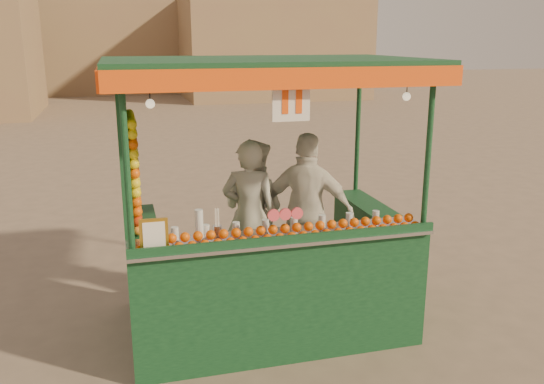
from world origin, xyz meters
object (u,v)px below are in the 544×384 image
object	(u,v)px
vendor_left	(250,215)
vendor_middle	(253,209)
vendor_right	(308,212)
juice_cart	(261,249)

from	to	relation	value
vendor_left	vendor_middle	distance (m)	0.25
vendor_middle	vendor_right	xyz separation A→B (m)	(0.51, -0.42, 0.06)
vendor_middle	juice_cart	bearing A→B (deg)	133.71
vendor_left	vendor_right	size ratio (longest dim) A/B	0.95
vendor_middle	vendor_right	world-z (taller)	vendor_right
vendor_middle	vendor_right	size ratio (longest dim) A/B	0.93
juice_cart	vendor_middle	distance (m)	0.72
vendor_middle	vendor_left	bearing A→B (deg)	118.47
vendor_middle	vendor_right	bearing A→B (deg)	-168.82
juice_cart	vendor_left	distance (m)	0.50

